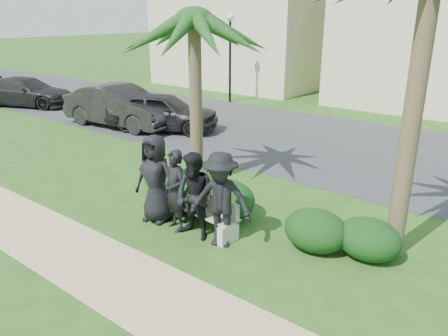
{
  "coord_description": "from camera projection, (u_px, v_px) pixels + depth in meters",
  "views": [
    {
      "loc": [
        4.5,
        -5.75,
        4.26
      ],
      "look_at": [
        -0.77,
        1.0,
        1.23
      ],
      "focal_mm": 35.0,
      "sensor_mm": 36.0,
      "label": 1
    }
  ],
  "objects": [
    {
      "name": "car_a",
      "position": [
        162.0,
        111.0,
        16.74
      ],
      "size": [
        4.63,
        3.34,
        1.47
      ],
      "primitive_type": "imported",
      "rotation": [
        0.0,
        0.0,
        1.99
      ],
      "color": "black",
      "rests_on": "ground"
    },
    {
      "name": "man_c",
      "position": [
        195.0,
        197.0,
        8.54
      ],
      "size": [
        0.86,
        0.67,
        1.77
      ],
      "primitive_type": "imported",
      "rotation": [
        0.0,
        0.0,
        -0.0
      ],
      "color": "black",
      "rests_on": "ground"
    },
    {
      "name": "hedge_b",
      "position": [
        195.0,
        189.0,
        9.97
      ],
      "size": [
        1.51,
        1.25,
        0.99
      ],
      "primitive_type": "ellipsoid",
      "color": "black",
      "rests_on": "ground"
    },
    {
      "name": "man_b",
      "position": [
        175.0,
        191.0,
        8.9
      ],
      "size": [
        0.72,
        0.58,
        1.72
      ],
      "primitive_type": "imported",
      "rotation": [
        0.0,
        0.0,
        -0.31
      ],
      "color": "black",
      "rests_on": "ground"
    },
    {
      "name": "hedge_c",
      "position": [
        226.0,
        198.0,
        9.59
      ],
      "size": [
        1.35,
        1.12,
        0.88
      ],
      "primitive_type": "ellipsoid",
      "color": "black",
      "rests_on": "ground"
    },
    {
      "name": "palm_left",
      "position": [
        194.0,
        20.0,
        10.27
      ],
      "size": [
        3.0,
        3.0,
        5.07
      ],
      "color": "brown",
      "rests_on": "ground"
    },
    {
      "name": "ground",
      "position": [
        224.0,
        251.0,
        8.31
      ],
      "size": [
        160.0,
        160.0,
        0.0
      ],
      "primitive_type": "plane",
      "color": "#254814",
      "rests_on": "ground"
    },
    {
      "name": "car_b",
      "position": [
        121.0,
        106.0,
        17.31
      ],
      "size": [
        5.07,
        2.24,
        1.62
      ],
      "primitive_type": "imported",
      "rotation": [
        0.0,
        0.0,
        1.68
      ],
      "color": "black",
      "rests_on": "ground"
    },
    {
      "name": "car_c",
      "position": [
        27.0,
        92.0,
        21.26
      ],
      "size": [
        5.04,
        3.59,
        1.36
      ],
      "primitive_type": "imported",
      "rotation": [
        0.0,
        0.0,
        1.98
      ],
      "color": "black",
      "rests_on": "ground"
    },
    {
      "name": "stucco_bldg_left",
      "position": [
        250.0,
        24.0,
        27.42
      ],
      "size": [
        10.4,
        8.4,
        7.3
      ],
      "color": "beige",
      "rests_on": "ground"
    },
    {
      "name": "man_d",
      "position": [
        221.0,
        200.0,
        8.24
      ],
      "size": [
        1.38,
        1.06,
        1.89
      ],
      "primitive_type": "imported",
      "rotation": [
        0.0,
        0.0,
        0.33
      ],
      "color": "black",
      "rests_on": "ground"
    },
    {
      "name": "park_bench",
      "position": [
        195.0,
        212.0,
        9.18
      ],
      "size": [
        2.16,
        0.68,
        0.74
      ],
      "rotation": [
        0.0,
        0.0,
        -0.09
      ],
      "color": "gray",
      "rests_on": "ground"
    },
    {
      "name": "footpath",
      "position": [
        154.0,
        297.0,
        6.97
      ],
      "size": [
        30.0,
        1.6,
        0.01
      ],
      "primitive_type": "cube",
      "color": "tan",
      "rests_on": "ground"
    },
    {
      "name": "man_a",
      "position": [
        156.0,
        179.0,
        9.27
      ],
      "size": [
        1.02,
        0.74,
        1.92
      ],
      "primitive_type": "imported",
      "rotation": [
        0.0,
        0.0,
        0.15
      ],
      "color": "black",
      "rests_on": "ground"
    },
    {
      "name": "street_lamp",
      "position": [
        230.0,
        42.0,
        21.46
      ],
      "size": [
        0.36,
        0.36,
        4.29
      ],
      "color": "black",
      "rests_on": "ground"
    },
    {
      "name": "asphalt_street",
      "position": [
        375.0,
        152.0,
        14.25
      ],
      "size": [
        160.0,
        8.0,
        0.01
      ],
      "primitive_type": "cube",
      "color": "#2D2D30",
      "rests_on": "ground"
    },
    {
      "name": "stucco_bldg_right",
      "position": [
        437.0,
        27.0,
        21.03
      ],
      "size": [
        8.4,
        8.4,
        7.3
      ],
      "color": "beige",
      "rests_on": "ground"
    },
    {
      "name": "hedge_e",
      "position": [
        369.0,
        238.0,
        7.99
      ],
      "size": [
        1.19,
        0.98,
        0.78
      ],
      "primitive_type": "ellipsoid",
      "color": "black",
      "rests_on": "ground"
    },
    {
      "name": "hedge_d",
      "position": [
        316.0,
        229.0,
        8.29
      ],
      "size": [
        1.24,
        1.03,
        0.81
      ],
      "primitive_type": "ellipsoid",
      "color": "black",
      "rests_on": "ground"
    },
    {
      "name": "hedge_a",
      "position": [
        162.0,
        178.0,
        11.09
      ],
      "size": [
        1.0,
        0.82,
        0.65
      ],
      "primitive_type": "ellipsoid",
      "color": "black",
      "rests_on": "ground"
    }
  ]
}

